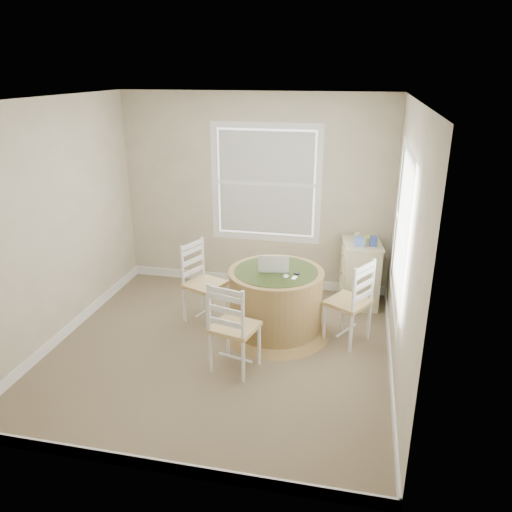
% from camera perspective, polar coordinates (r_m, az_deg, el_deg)
% --- Properties ---
extents(room, '(3.64, 3.64, 2.64)m').
position_cam_1_polar(room, '(5.08, -2.19, 2.76)').
color(room, '#837153').
rests_on(room, ground).
extents(round_table, '(1.24, 1.24, 0.76)m').
position_cam_1_polar(round_table, '(5.66, 2.27, -4.96)').
color(round_table, olive).
rests_on(round_table, ground).
extents(chair_left, '(0.53, 0.54, 0.95)m').
position_cam_1_polar(chair_left, '(5.92, -5.87, -3.19)').
color(chair_left, white).
rests_on(chair_left, ground).
extents(chair_near, '(0.51, 0.49, 0.95)m').
position_cam_1_polar(chair_near, '(4.97, -2.44, -8.07)').
color(chair_near, white).
rests_on(chair_near, ground).
extents(chair_right, '(0.56, 0.57, 0.95)m').
position_cam_1_polar(chair_right, '(5.55, 10.49, -5.16)').
color(chair_right, white).
rests_on(chair_right, ground).
extents(laptop, '(0.38, 0.34, 0.23)m').
position_cam_1_polar(laptop, '(5.52, 2.02, -1.34)').
color(laptop, white).
rests_on(laptop, round_table).
extents(mouse, '(0.08, 0.11, 0.03)m').
position_cam_1_polar(mouse, '(5.37, 3.42, -2.31)').
color(mouse, white).
rests_on(mouse, round_table).
extents(phone, '(0.06, 0.10, 0.02)m').
position_cam_1_polar(phone, '(5.34, 4.40, -2.55)').
color(phone, '#B7BABF').
rests_on(phone, round_table).
extents(keys, '(0.07, 0.06, 0.02)m').
position_cam_1_polar(keys, '(5.44, 4.68, -2.05)').
color(keys, black).
rests_on(keys, round_table).
extents(corner_chest, '(0.55, 0.68, 0.83)m').
position_cam_1_polar(corner_chest, '(6.48, 11.77, -1.92)').
color(corner_chest, beige).
rests_on(corner_chest, ground).
extents(tissue_box, '(0.14, 0.14, 0.10)m').
position_cam_1_polar(tissue_box, '(6.19, 11.73, 1.59)').
color(tissue_box, '#6082DC').
rests_on(tissue_box, corner_chest).
extents(box_yellow, '(0.16, 0.12, 0.06)m').
position_cam_1_polar(box_yellow, '(6.40, 12.75, 1.94)').
color(box_yellow, '#D0D94C').
rests_on(box_yellow, corner_chest).
extents(box_blue, '(0.09, 0.09, 0.12)m').
position_cam_1_polar(box_blue, '(6.21, 13.36, 1.62)').
color(box_blue, '#324698').
rests_on(box_blue, corner_chest).
extents(cup_cream, '(0.07, 0.07, 0.09)m').
position_cam_1_polar(cup_cream, '(6.43, 11.45, 2.30)').
color(cup_cream, beige).
rests_on(cup_cream, corner_chest).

